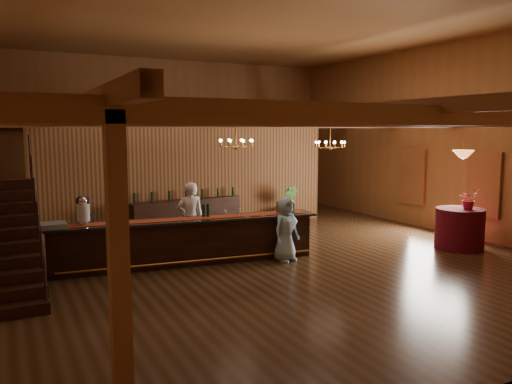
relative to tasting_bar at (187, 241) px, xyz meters
name	(u,v)px	position (x,y,z in m)	size (l,w,h in m)	color
floor	(259,252)	(1.93, 0.16, -0.52)	(14.00, 14.00, 0.00)	#442C1D
ceiling	(260,22)	(1.93, 0.16, 4.98)	(14.00, 14.00, 0.00)	#945E31
wall_back	(171,137)	(1.93, 7.16, 2.23)	(12.00, 0.10, 5.50)	#96613B
wall_right	(441,138)	(7.93, 0.16, 2.23)	(0.10, 14.00, 5.50)	#96613B
beam_grid	(250,120)	(1.93, 0.67, 2.72)	(11.90, 13.90, 0.39)	brown
support_posts	(269,190)	(1.93, -0.34, 1.08)	(9.20, 10.20, 3.20)	brown
partition_wall	(191,178)	(1.43, 3.66, 1.03)	(9.00, 0.18, 3.10)	brown
window_right_front	(484,184)	(7.88, -1.44, 1.03)	(0.12, 1.05, 1.75)	white
window_right_back	(413,176)	(7.88, 1.16, 1.03)	(0.12, 1.05, 1.75)	white
staircase	(12,241)	(-3.52, -0.58, 0.48)	(1.00, 2.80, 2.00)	black
backroom_boxes	(177,203)	(1.63, 5.66, 0.01)	(4.10, 0.60, 1.10)	black
tasting_bar	(187,241)	(0.00, 0.00, 0.00)	(6.16, 1.49, 1.03)	black
beverage_dispenser	(83,211)	(-2.14, 0.31, 0.79)	(0.26, 0.26, 0.60)	silver
glass_rack_tray	(53,225)	(-2.74, 0.28, 0.55)	(0.50, 0.50, 0.10)	gray
raffle_drum	(283,206)	(2.31, -0.33, 0.68)	(0.34, 0.24, 0.30)	brown
bar_bottle_0	(203,211)	(0.43, 0.07, 0.65)	(0.07, 0.07, 0.30)	black
bar_bottle_1	(208,210)	(0.54, 0.05, 0.65)	(0.07, 0.07, 0.30)	black
backbar_shelf	(186,216)	(1.17, 3.38, -0.03)	(3.43, 0.54, 0.97)	black
round_table	(460,229)	(6.64, -1.77, 0.00)	(1.19, 1.19, 1.03)	#5A0D1D
chandelier_left	(236,143)	(1.19, -0.10, 2.19)	(0.80, 0.80, 0.65)	#C27933
chandelier_right	(330,144)	(4.37, 0.71, 2.09)	(0.80, 0.80, 0.74)	#C27933
pendant_lamp	(463,154)	(6.64, -1.77, 1.88)	(0.52, 0.52, 0.90)	#C27933
bartender	(190,218)	(0.37, 0.78, 0.36)	(0.64, 0.42, 1.76)	white
staff_second	(82,231)	(-2.11, 0.87, 0.26)	(0.76, 0.59, 1.56)	black
guest	(286,229)	(2.11, -0.81, 0.22)	(0.72, 0.47, 1.48)	#9DC2D7
floor_plant	(287,205)	(4.45, 3.12, 0.10)	(0.68, 0.55, 1.24)	#3B782F
table_flowers	(469,199)	(6.75, -1.91, 0.77)	(0.46, 0.40, 0.51)	#A51829
table_vase	(467,203)	(6.78, -1.85, 0.65)	(0.14, 0.14, 0.27)	#C27933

